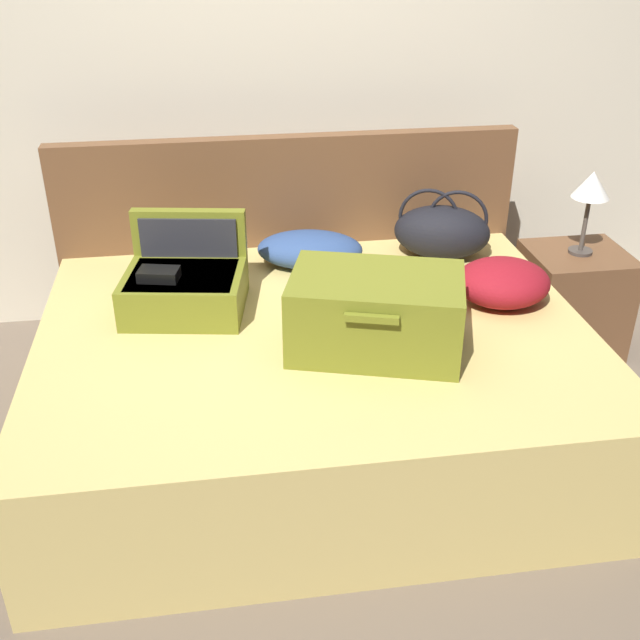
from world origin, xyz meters
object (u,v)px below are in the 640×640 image
object	(u,v)px
pillow_near_headboard	(310,249)
pillow_center_head	(503,282)
hard_case_large	(376,312)
table_lamp	(591,189)
nightstand	(571,301)
duffel_bag	(442,231)
bed	(315,386)
hard_case_medium	(185,284)

from	to	relation	value
pillow_near_headboard	pillow_center_head	distance (m)	0.83
hard_case_large	pillow_center_head	world-z (taller)	hard_case_large
table_lamp	hard_case_large	bearing A→B (deg)	-147.45
hard_case_large	pillow_center_head	distance (m)	0.63
nightstand	table_lamp	xyz separation A→B (m)	(-0.00, 0.00, 0.55)
pillow_center_head	pillow_near_headboard	bearing A→B (deg)	146.36
duffel_bag	pillow_center_head	size ratio (longest dim) A/B	1.31
bed	table_lamp	distance (m)	1.51
hard_case_large	nightstand	distance (m)	1.37
hard_case_medium	bed	bearing A→B (deg)	-17.07
bed	hard_case_medium	world-z (taller)	hard_case_medium
pillow_near_headboard	table_lamp	xyz separation A→B (m)	(1.24, -0.02, 0.21)
hard_case_medium	pillow_center_head	xyz separation A→B (m)	(1.22, -0.14, -0.02)
pillow_center_head	duffel_bag	bearing A→B (deg)	102.95
hard_case_large	table_lamp	world-z (taller)	table_lamp
hard_case_medium	nightstand	world-z (taller)	hard_case_medium
hard_case_large	bed	bearing A→B (deg)	155.33
hard_case_large	nightstand	xyz separation A→B (m)	(1.11, 0.71, -0.40)
hard_case_large	duffel_bag	distance (m)	0.86
hard_case_medium	duffel_bag	xyz separation A→B (m)	(1.11, 0.33, 0.02)
bed	duffel_bag	size ratio (longest dim) A/B	4.23
bed	duffel_bag	xyz separation A→B (m)	(0.64, 0.57, 0.38)
duffel_bag	table_lamp	world-z (taller)	table_lamp
duffel_bag	nightstand	bearing A→B (deg)	-2.31
hard_case_large	hard_case_medium	distance (m)	0.77
bed	hard_case_large	size ratio (longest dim) A/B	3.03
hard_case_medium	pillow_center_head	world-z (taller)	hard_case_medium
bed	pillow_center_head	size ratio (longest dim) A/B	5.54
pillow_near_headboard	nightstand	distance (m)	1.28
duffel_bag	pillow_near_headboard	xyz separation A→B (m)	(-0.59, -0.01, -0.05)
pillow_near_headboard	table_lamp	size ratio (longest dim) A/B	1.19
duffel_bag	table_lamp	bearing A→B (deg)	-2.31
hard_case_large	hard_case_medium	world-z (taller)	hard_case_medium
pillow_center_head	nightstand	size ratio (longest dim) A/B	0.74
hard_case_medium	table_lamp	xyz separation A→B (m)	(1.77, 0.30, 0.18)
hard_case_large	table_lamp	xyz separation A→B (m)	(1.11, 0.71, 0.15)
pillow_near_headboard	hard_case_large	bearing A→B (deg)	-79.91
hard_case_medium	nightstand	distance (m)	1.83
bed	pillow_center_head	bearing A→B (deg)	7.50
nightstand	table_lamp	size ratio (longest dim) A/B	1.30
hard_case_large	nightstand	bearing A→B (deg)	49.42
duffel_bag	pillow_center_head	distance (m)	0.48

